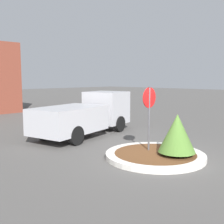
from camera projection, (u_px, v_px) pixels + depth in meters
The scene contains 5 objects.
ground_plane at pixel (155, 158), 10.10m from camera, with size 120.00×120.00×0.00m, color #514F4C.
traffic_island at pixel (155, 155), 10.09m from camera, with size 3.57×3.57×0.17m.
stop_sign at pixel (149, 108), 10.33m from camera, with size 0.76×0.07×2.54m.
island_shrub at pixel (177, 133), 9.72m from camera, with size 1.29×1.29×1.45m.
utility_truck at pixel (87, 114), 14.04m from camera, with size 6.10×3.13×2.11m.
Camera 1 is at (-8.18, -5.66, 2.86)m, focal length 45.00 mm.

